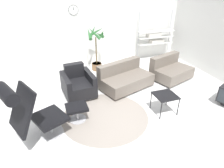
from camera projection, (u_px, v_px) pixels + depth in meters
ground_plane at (114, 112)px, 4.50m from camera, size 12.00×12.00×0.00m
wall_back at (82, 23)px, 6.41m from camera, size 12.00×0.09×2.80m
round_rug at (105, 116)px, 4.37m from camera, size 1.88×1.88×0.01m
lounge_chair at (28, 109)px, 3.35m from camera, size 1.13×0.94×1.24m
ottoman at (77, 110)px, 4.16m from camera, size 0.45×0.38×0.34m
armchair_red at (78, 85)px, 5.07m from camera, size 0.82×0.90×0.75m
couch_low at (125, 79)px, 5.45m from camera, size 1.57×1.20×0.68m
couch_second at (170, 71)px, 5.93m from camera, size 1.30×1.11×0.68m
side_table at (165, 97)px, 4.35m from camera, size 0.47×0.47×0.44m
potted_plant at (96, 50)px, 6.31m from camera, size 0.59×0.61×1.42m
shelf_unit at (155, 37)px, 7.17m from camera, size 1.34×0.28×1.70m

